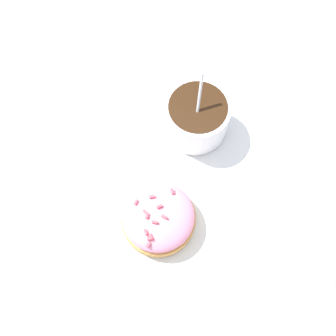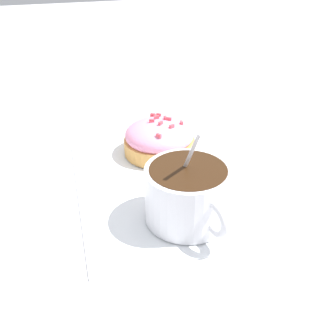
{
  "view_description": "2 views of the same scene",
  "coord_description": "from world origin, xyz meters",
  "views": [
    {
      "loc": [
        -0.19,
        -0.05,
        0.53
      ],
      "look_at": [
        -0.01,
        0.01,
        0.03
      ],
      "focal_mm": 42.0,
      "sensor_mm": 36.0,
      "label": 1
    },
    {
      "loc": [
        0.4,
        -0.13,
        0.27
      ],
      "look_at": [
        0.02,
        -0.02,
        0.03
      ],
      "focal_mm": 42.0,
      "sensor_mm": 36.0,
      "label": 2
    }
  ],
  "objects": [
    {
      "name": "coffee_cup",
      "position": [
        0.08,
        -0.01,
        0.04
      ],
      "size": [
        0.11,
        0.09,
        0.11
      ],
      "color": "white",
      "rests_on": "paper_napkin"
    },
    {
      "name": "frosted_pastry",
      "position": [
        -0.08,
        -0.0,
        0.02
      ],
      "size": [
        0.1,
        0.1,
        0.05
      ],
      "color": "#D19347",
      "rests_on": "paper_napkin"
    },
    {
      "name": "ground_plane",
      "position": [
        0.0,
        0.0,
        0.0
      ],
      "size": [
        3.0,
        3.0,
        0.0
      ],
      "primitive_type": "plane",
      "color": "#B2B2B7"
    },
    {
      "name": "paper_napkin",
      "position": [
        0.0,
        0.0,
        0.0
      ],
      "size": [
        0.28,
        0.25,
        0.0
      ],
      "color": "white",
      "rests_on": "ground_plane"
    }
  ]
}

